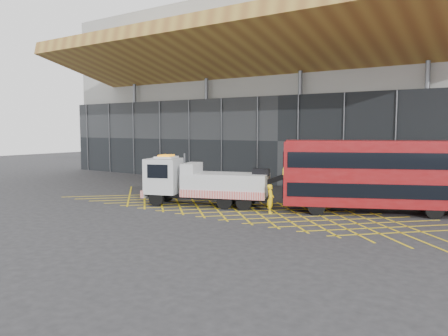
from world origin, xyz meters
The scene contains 6 objects.
ground_plane centered at (0.00, 0.00, 0.00)m, with size 120.00×120.00×0.00m, color #242426.
road_markings centered at (5.60, 0.00, 0.01)m, with size 27.96×7.16×0.01m.
construction_building centered at (1.92, 18.40, 8.98)m, with size 55.00×23.97×18.00m.
recovery_truck centered at (2.47, -0.36, 1.58)m, with size 9.61×5.03×3.41m.
bus_towed centered at (12.68, 3.42, 2.45)m, with size 10.84×6.85×4.41m.
worker centered at (7.55, -0.13, 0.88)m, with size 0.64×0.42×1.77m, color yellow.
Camera 1 is at (20.05, -23.18, 5.16)m, focal length 35.00 mm.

